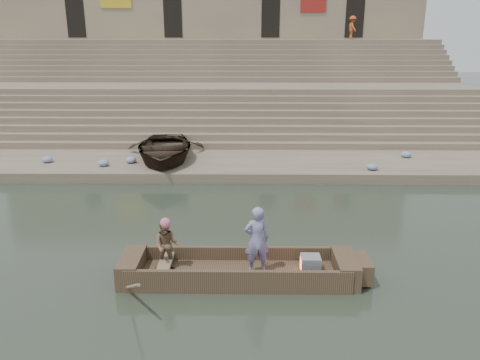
{
  "coord_description": "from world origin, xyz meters",
  "views": [
    {
      "loc": [
        3.23,
        -11.39,
        5.69
      ],
      "look_at": [
        3.07,
        2.13,
        1.4
      ],
      "focal_mm": 35.05,
      "sensor_mm": 36.0,
      "label": 1
    }
  ],
  "objects_px": {
    "rowing_man": "(167,245)",
    "beached_rowboat": "(164,149)",
    "standing_man": "(257,240)",
    "main_rowboat": "(238,275)",
    "pedestrian": "(352,28)",
    "television": "(310,264)"
  },
  "relations": [
    {
      "from": "rowing_man",
      "to": "beached_rowboat",
      "type": "bearing_deg",
      "value": 101.27
    },
    {
      "from": "main_rowboat",
      "to": "rowing_man",
      "type": "bearing_deg",
      "value": 176.81
    },
    {
      "from": "standing_man",
      "to": "beached_rowboat",
      "type": "height_order",
      "value": "standing_man"
    },
    {
      "from": "rowing_man",
      "to": "beached_rowboat",
      "type": "distance_m",
      "value": 9.52
    },
    {
      "from": "standing_man",
      "to": "beached_rowboat",
      "type": "xyz_separation_m",
      "value": [
        -3.78,
        9.49,
        -0.14
      ]
    },
    {
      "from": "main_rowboat",
      "to": "rowing_man",
      "type": "height_order",
      "value": "rowing_man"
    },
    {
      "from": "standing_man",
      "to": "rowing_man",
      "type": "relative_size",
      "value": 1.32
    },
    {
      "from": "rowing_man",
      "to": "beached_rowboat",
      "type": "xyz_separation_m",
      "value": [
        -1.64,
        9.38,
        0.06
      ]
    },
    {
      "from": "standing_man",
      "to": "television",
      "type": "distance_m",
      "value": 1.42
    },
    {
      "from": "television",
      "to": "pedestrian",
      "type": "height_order",
      "value": "pedestrian"
    },
    {
      "from": "rowing_man",
      "to": "television",
      "type": "distance_m",
      "value": 3.44
    },
    {
      "from": "standing_man",
      "to": "pedestrian",
      "type": "distance_m",
      "value": 24.71
    },
    {
      "from": "rowing_man",
      "to": "beached_rowboat",
      "type": "height_order",
      "value": "rowing_man"
    },
    {
      "from": "standing_man",
      "to": "rowing_man",
      "type": "bearing_deg",
      "value": -13.11
    },
    {
      "from": "rowing_man",
      "to": "pedestrian",
      "type": "distance_m",
      "value": 25.34
    },
    {
      "from": "main_rowboat",
      "to": "standing_man",
      "type": "distance_m",
      "value": 1.03
    },
    {
      "from": "beached_rowboat",
      "to": "television",
      "type": "bearing_deg",
      "value": -67.79
    },
    {
      "from": "main_rowboat",
      "to": "standing_man",
      "type": "relative_size",
      "value": 3.03
    },
    {
      "from": "main_rowboat",
      "to": "pedestrian",
      "type": "height_order",
      "value": "pedestrian"
    },
    {
      "from": "rowing_man",
      "to": "standing_man",
      "type": "bearing_deg",
      "value": -1.42
    },
    {
      "from": "television",
      "to": "beached_rowboat",
      "type": "height_order",
      "value": "beached_rowboat"
    },
    {
      "from": "standing_man",
      "to": "pedestrian",
      "type": "bearing_deg",
      "value": -116.88
    }
  ]
}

